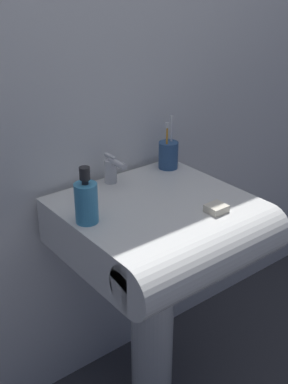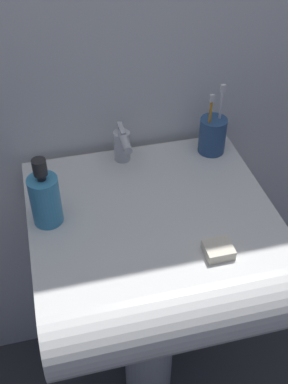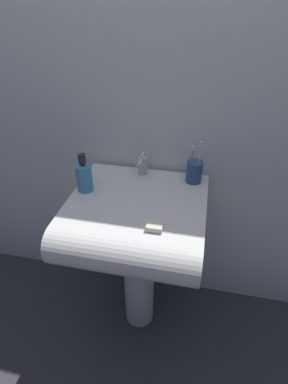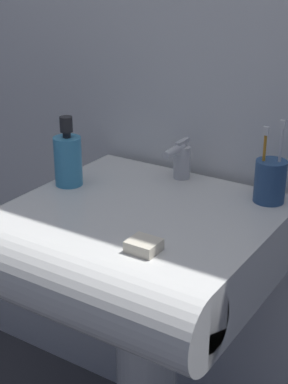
{
  "view_description": "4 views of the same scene",
  "coord_description": "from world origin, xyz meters",
  "views": [
    {
      "loc": [
        -0.89,
        -1.1,
        1.57
      ],
      "look_at": [
        -0.03,
        0.01,
        0.9
      ],
      "focal_mm": 45.0,
      "sensor_mm": 36.0,
      "label": 1
    },
    {
      "loc": [
        -0.22,
        -0.84,
        1.66
      ],
      "look_at": [
        -0.01,
        0.01,
        0.9
      ],
      "focal_mm": 45.0,
      "sensor_mm": 36.0,
      "label": 2
    },
    {
      "loc": [
        0.25,
        -1.03,
        1.61
      ],
      "look_at": [
        0.03,
        -0.02,
        0.91
      ],
      "focal_mm": 28.0,
      "sensor_mm": 36.0,
      "label": 3
    },
    {
      "loc": [
        0.67,
        -1.05,
        1.42
      ],
      "look_at": [
        -0.03,
        0.03,
        0.88
      ],
      "focal_mm": 55.0,
      "sensor_mm": 36.0,
      "label": 4
    }
  ],
  "objects": [
    {
      "name": "sink_pedestal",
      "position": [
        0.0,
        0.0,
        0.35
      ],
      "size": [
        0.16,
        0.16,
        0.69
      ],
      "primitive_type": "cylinder",
      "color": "white",
      "rests_on": "ground"
    },
    {
      "name": "faucet",
      "position": [
        -0.02,
        0.2,
        0.91
      ],
      "size": [
        0.04,
        0.11,
        0.1
      ],
      "color": "silver",
      "rests_on": "sink_basin"
    },
    {
      "name": "soap_bottle",
      "position": [
        -0.24,
        0.02,
        0.93
      ],
      "size": [
        0.07,
        0.07,
        0.18
      ],
      "color": "#3F99CC",
      "rests_on": "sink_basin"
    },
    {
      "name": "bar_soap",
      "position": [
        0.11,
        -0.18,
        0.87
      ],
      "size": [
        0.06,
        0.06,
        0.02
      ],
      "primitive_type": "cube",
      "color": "silver",
      "rests_on": "sink_basin"
    },
    {
      "name": "toothbrush_cup",
      "position": [
        0.22,
        0.19,
        0.91
      ],
      "size": [
        0.07,
        0.07,
        0.2
      ],
      "color": "#2D5184",
      "rests_on": "sink_basin"
    },
    {
      "name": "sink_basin",
      "position": [
        0.0,
        -0.06,
        0.78
      ],
      "size": [
        0.59,
        0.59,
        0.16
      ],
      "color": "white",
      "rests_on": "sink_pedestal"
    },
    {
      "name": "wall_back",
      "position": [
        0.0,
        0.3,
        1.2
      ],
      "size": [
        5.0,
        0.05,
        2.4
      ],
      "primitive_type": "cube",
      "color": "white",
      "rests_on": "ground"
    }
  ]
}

